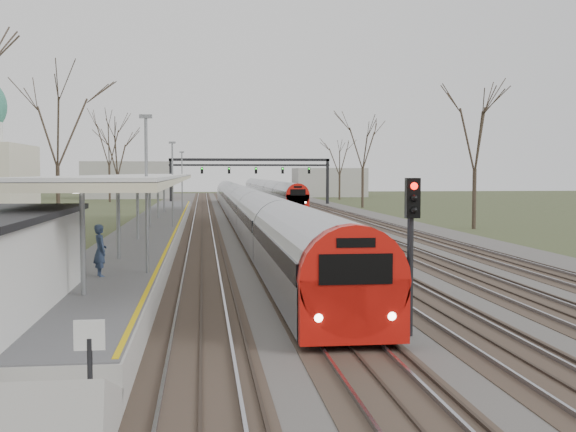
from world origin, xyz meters
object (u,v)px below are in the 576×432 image
object	(u,v)px
passenger	(100,251)
train_near	(244,205)
signal_post	(411,233)
train_far	(268,190)

from	to	relation	value
passenger	train_near	bearing A→B (deg)	-32.80
train_near	signal_post	world-z (taller)	signal_post
passenger	signal_post	bearing A→B (deg)	-144.86
train_far	signal_post	size ratio (longest dim) A/B	18.34
train_far	train_near	bearing A→B (deg)	-97.22
train_near	train_far	bearing A→B (deg)	82.78
train_near	train_far	distance (m)	55.72
passenger	signal_post	distance (m)	9.86
train_near	signal_post	bearing A→B (deg)	-87.69
train_near	passenger	size ratio (longest dim) A/B	54.97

